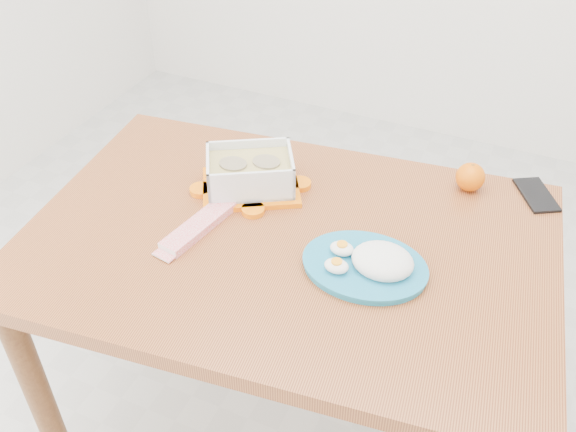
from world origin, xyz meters
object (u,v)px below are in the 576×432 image
at_px(rice_plate, 371,262).
at_px(smartphone, 536,195).
at_px(dining_table, 288,271).
at_px(orange_fruit, 470,177).
at_px(food_container, 250,173).

distance_m(rice_plate, smartphone, 0.49).
bearing_deg(dining_table, smartphone, 32.13).
bearing_deg(smartphone, dining_table, -171.63).
distance_m(dining_table, smartphone, 0.62).
distance_m(orange_fruit, smartphone, 0.16).
relative_size(dining_table, orange_fruit, 17.82).
bearing_deg(smartphone, food_container, 171.75).
xyz_separation_m(dining_table, orange_fruit, (0.32, 0.35, 0.14)).
height_order(food_container, rice_plate, food_container).
relative_size(food_container, smartphone, 2.13).
xyz_separation_m(food_container, rice_plate, (0.35, -0.15, -0.02)).
bearing_deg(orange_fruit, rice_plate, -108.48).
xyz_separation_m(rice_plate, smartphone, (0.28, 0.41, -0.02)).
relative_size(rice_plate, smartphone, 2.07).
xyz_separation_m(orange_fruit, smartphone, (0.15, 0.04, -0.03)).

